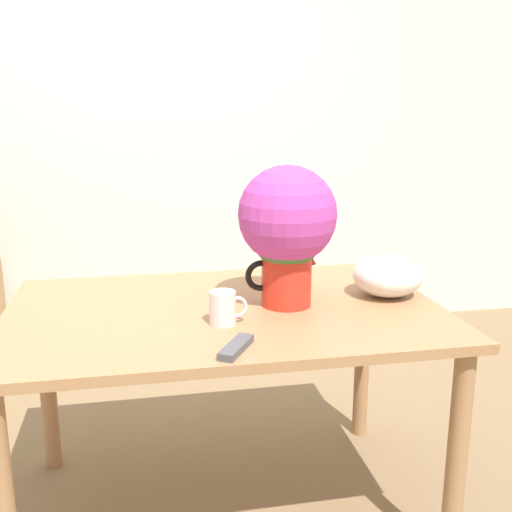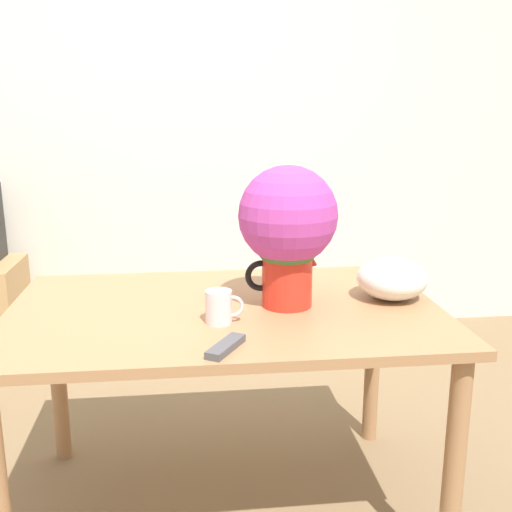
% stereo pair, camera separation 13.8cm
% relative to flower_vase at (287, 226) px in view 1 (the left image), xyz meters
% --- Properties ---
extents(wall_back, '(8.00, 0.05, 2.60)m').
position_rel_flower_vase_xyz_m(wall_back, '(-0.41, 1.78, 0.31)').
color(wall_back, silver).
rests_on(wall_back, ground_plane).
extents(table, '(1.36, 0.88, 0.73)m').
position_rel_flower_vase_xyz_m(table, '(-0.20, 0.01, -0.35)').
color(table, '#A3754C').
rests_on(table, ground_plane).
extents(flower_vase, '(0.31, 0.31, 0.45)m').
position_rel_flower_vase_xyz_m(flower_vase, '(0.00, 0.00, 0.00)').
color(flower_vase, red).
rests_on(flower_vase, table).
extents(coffee_mug, '(0.11, 0.08, 0.10)m').
position_rel_flower_vase_xyz_m(coffee_mug, '(-0.22, -0.14, -0.21)').
color(coffee_mug, silver).
rests_on(coffee_mug, table).
extents(white_bowl, '(0.23, 0.23, 0.14)m').
position_rel_flower_vase_xyz_m(white_bowl, '(0.36, 0.03, -0.19)').
color(white_bowl, silver).
rests_on(white_bowl, table).
extents(remote_control, '(0.12, 0.16, 0.02)m').
position_rel_flower_vase_xyz_m(remote_control, '(-0.22, -0.34, -0.25)').
color(remote_control, '#4C4C51').
rests_on(remote_control, table).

